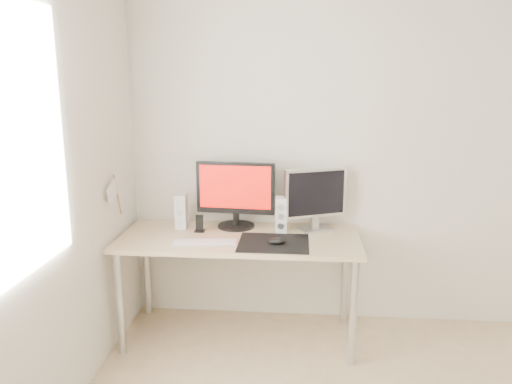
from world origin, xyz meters
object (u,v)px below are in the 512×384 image
object	(u,v)px
second_monitor	(315,196)
speaker_right	(281,215)
keyboard	(205,242)
main_monitor	(236,192)
phone_dock	(200,227)
speaker_left	(181,212)
desk	(239,247)
mouse	(277,241)

from	to	relation	value
second_monitor	speaker_right	size ratio (longest dim) A/B	1.79
second_monitor	keyboard	bearing A→B (deg)	-153.15
main_monitor	speaker_right	bearing A→B (deg)	-14.44
second_monitor	phone_dock	size ratio (longest dim) A/B	3.69
speaker_left	phone_dock	xyz separation A→B (m)	(0.14, -0.07, -0.09)
second_monitor	speaker_left	xyz separation A→B (m)	(-0.93, -0.04, -0.12)
desk	speaker_left	size ratio (longest dim) A/B	6.57
speaker_left	speaker_right	size ratio (longest dim) A/B	1.00
main_monitor	keyboard	distance (m)	0.47
phone_dock	mouse	bearing A→B (deg)	-23.03
mouse	speaker_left	bearing A→B (deg)	156.35
speaker_right	mouse	bearing A→B (deg)	-93.95
main_monitor	speaker_left	xyz separation A→B (m)	(-0.38, -0.06, -0.13)
speaker_left	speaker_right	distance (m)	0.70
mouse	desk	distance (m)	0.32
mouse	speaker_right	xyz separation A→B (m)	(0.02, 0.27, 0.10)
desk	speaker_right	xyz separation A→B (m)	(0.28, 0.12, 0.20)
mouse	speaker_right	world-z (taller)	speaker_right
speaker_right	desk	bearing A→B (deg)	-157.11
desk	main_monitor	world-z (taller)	main_monitor
speaker_left	mouse	bearing A→B (deg)	-23.65
main_monitor	second_monitor	distance (m)	0.55
speaker_left	keyboard	xyz separation A→B (m)	(0.22, -0.32, -0.11)
desk	mouse	bearing A→B (deg)	-30.94
mouse	phone_dock	xyz separation A→B (m)	(-0.54, 0.23, 0.01)
desk	phone_dock	world-z (taller)	phone_dock
speaker_left	main_monitor	bearing A→B (deg)	8.42
speaker_right	phone_dock	distance (m)	0.57
speaker_left	phone_dock	size ratio (longest dim) A/B	2.07
keyboard	main_monitor	bearing A→B (deg)	67.44
speaker_left	keyboard	world-z (taller)	speaker_left
desk	keyboard	world-z (taller)	keyboard
mouse	main_monitor	distance (m)	0.52
speaker_left	keyboard	distance (m)	0.40
desk	second_monitor	size ratio (longest dim) A/B	3.68
main_monitor	phone_dock	world-z (taller)	main_monitor
speaker_left	desk	bearing A→B (deg)	-18.78
second_monitor	keyboard	distance (m)	0.83
speaker_right	phone_dock	world-z (taller)	speaker_right
desk	speaker_left	bearing A→B (deg)	161.22
main_monitor	phone_dock	bearing A→B (deg)	-152.15
desk	speaker_right	distance (m)	0.36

